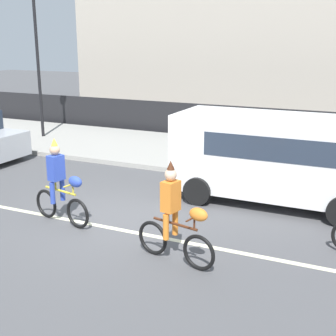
% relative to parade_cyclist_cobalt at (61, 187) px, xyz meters
% --- Properties ---
extents(ground_plane, '(80.00, 80.00, 0.00)m').
position_rel_parade_cyclist_cobalt_xyz_m(ground_plane, '(0.63, 0.69, -0.84)').
color(ground_plane, '#4C4C4F').
extents(road_centre_line, '(36.00, 0.14, 0.01)m').
position_rel_parade_cyclist_cobalt_xyz_m(road_centre_line, '(0.63, 0.19, -0.84)').
color(road_centre_line, beige).
rests_on(road_centre_line, ground).
extents(sidewalk_curb, '(60.00, 5.00, 0.15)m').
position_rel_parade_cyclist_cobalt_xyz_m(sidewalk_curb, '(0.63, 7.19, -0.77)').
color(sidewalk_curb, '#9E9B93').
rests_on(sidewalk_curb, ground).
extents(fence_line, '(40.00, 0.08, 1.40)m').
position_rel_parade_cyclist_cobalt_xyz_m(fence_line, '(0.63, 10.09, -0.14)').
color(fence_line, black).
rests_on(fence_line, ground).
extents(parade_cyclist_cobalt, '(1.70, 0.55, 1.92)m').
position_rel_parade_cyclist_cobalt_xyz_m(parade_cyclist_cobalt, '(0.00, 0.00, 0.00)').
color(parade_cyclist_cobalt, black).
rests_on(parade_cyclist_cobalt, ground).
extents(parade_cyclist_orange, '(1.70, 0.56, 1.92)m').
position_rel_parade_cyclist_cobalt_xyz_m(parade_cyclist_orange, '(3.07, -0.68, 0.00)').
color(parade_cyclist_orange, black).
rests_on(parade_cyclist_orange, ground).
extents(parked_van_white, '(5.00, 2.22, 2.18)m').
position_rel_parade_cyclist_cobalt_xyz_m(parked_van_white, '(4.07, 3.39, 0.44)').
color(parked_van_white, white).
rests_on(parked_van_white, ground).
extents(street_lamp_post, '(0.36, 0.36, 5.86)m').
position_rel_parade_cyclist_cobalt_xyz_m(street_lamp_post, '(-6.24, 6.95, 3.15)').
color(street_lamp_post, black).
rests_on(street_lamp_post, sidewalk_curb).
extents(pedestrian_onlooker, '(0.32, 0.20, 1.62)m').
position_rel_parade_cyclist_cobalt_xyz_m(pedestrian_onlooker, '(4.37, 5.74, 0.17)').
color(pedestrian_onlooker, '#33333D').
rests_on(pedestrian_onlooker, sidewalk_curb).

